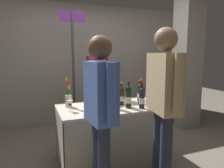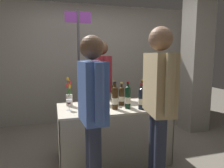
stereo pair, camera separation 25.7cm
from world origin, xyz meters
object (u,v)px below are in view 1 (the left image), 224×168
at_px(wine_glass_mid, 148,95).
at_px(vendor_presenter, 97,81).
at_px(tasting_table, 112,123).
at_px(featured_wine_bottle, 128,97).
at_px(wine_glass_near_vendor, 70,103).
at_px(wine_glass_near_taster, 114,99).
at_px(concrete_pillar, 187,56).
at_px(display_bottle_0, 121,96).
at_px(taster_foreground_right, 164,94).
at_px(booth_signpost, 73,60).
at_px(flower_vase, 68,97).

bearing_deg(wine_glass_mid, vendor_presenter, 128.70).
bearing_deg(tasting_table, featured_wine_bottle, -46.84).
relative_size(wine_glass_near_vendor, wine_glass_mid, 1.15).
bearing_deg(wine_glass_near_taster, wine_glass_near_vendor, -174.41).
relative_size(concrete_pillar, wine_glass_near_vendor, 20.70).
distance_m(display_bottle_0, wine_glass_near_vendor, 0.71).
xyz_separation_m(tasting_table, wine_glass_near_taster, (0.03, 0.01, 0.33)).
height_order(tasting_table, taster_foreground_right, taster_foreground_right).
bearing_deg(booth_signpost, wine_glass_near_taster, -73.94).
distance_m(concrete_pillar, wine_glass_mid, 1.51).
height_order(concrete_pillar, wine_glass_near_vendor, concrete_pillar).
height_order(concrete_pillar, taster_foreground_right, concrete_pillar).
distance_m(featured_wine_bottle, wine_glass_near_taster, 0.23).
bearing_deg(taster_foreground_right, tasting_table, 28.09).
height_order(wine_glass_near_vendor, vendor_presenter, vendor_presenter).
distance_m(tasting_table, display_bottle_0, 0.39).
xyz_separation_m(wine_glass_near_vendor, flower_vase, (0.02, 0.23, 0.03)).
height_order(display_bottle_0, booth_signpost, booth_signpost).
distance_m(vendor_presenter, booth_signpost, 0.58).
xyz_separation_m(concrete_pillar, display_bottle_0, (-1.72, -0.71, -0.52)).
bearing_deg(booth_signpost, tasting_table, -75.57).
bearing_deg(tasting_table, taster_foreground_right, -71.24).
relative_size(wine_glass_mid, booth_signpost, 0.05).
height_order(display_bottle_0, taster_foreground_right, taster_foreground_right).
bearing_deg(booth_signpost, concrete_pillar, -10.83).
bearing_deg(display_bottle_0, tasting_table, -175.61).
relative_size(concrete_pillar, taster_foreground_right, 1.64).
bearing_deg(vendor_presenter, display_bottle_0, 2.20).
distance_m(display_bottle_0, wine_glass_near_taster, 0.11).
height_order(tasting_table, display_bottle_0, display_bottle_0).
relative_size(featured_wine_bottle, vendor_presenter, 0.21).
distance_m(concrete_pillar, display_bottle_0, 1.93).
xyz_separation_m(wine_glass_near_vendor, booth_signpost, (0.28, 1.18, 0.49)).
relative_size(featured_wine_bottle, taster_foreground_right, 0.20).
distance_m(wine_glass_mid, booth_signpost, 1.46).
bearing_deg(concrete_pillar, wine_glass_mid, -153.43).
relative_size(flower_vase, vendor_presenter, 0.23).
xyz_separation_m(featured_wine_bottle, booth_signpost, (-0.45, 1.30, 0.43)).
bearing_deg(flower_vase, booth_signpost, 74.71).
height_order(tasting_table, wine_glass_near_taster, wine_glass_near_taster).
xyz_separation_m(concrete_pillar, tasting_table, (-1.86, -0.72, -0.89)).
xyz_separation_m(tasting_table, taster_foreground_right, (0.27, -0.78, 0.52)).
bearing_deg(vendor_presenter, wine_glass_near_taster, -5.60).
height_order(concrete_pillar, tasting_table, concrete_pillar).
distance_m(concrete_pillar, booth_signpost, 2.19).
height_order(wine_glass_near_taster, taster_foreground_right, taster_foreground_right).
bearing_deg(wine_glass_mid, taster_foreground_right, -111.28).
xyz_separation_m(wine_glass_near_vendor, wine_glass_near_taster, (0.60, 0.06, -0.00)).
bearing_deg(display_bottle_0, booth_signpost, 110.97).
bearing_deg(featured_wine_bottle, display_bottle_0, 97.13).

